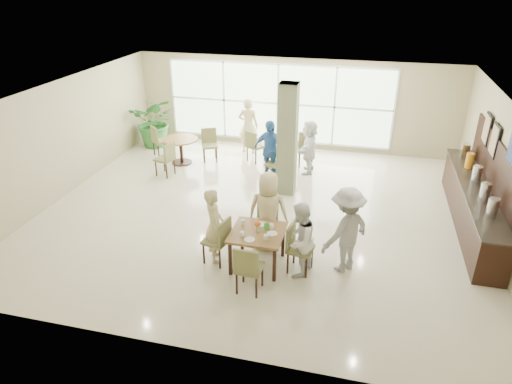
% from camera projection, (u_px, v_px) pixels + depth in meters
% --- Properties ---
extents(ground, '(10.00, 10.00, 0.00)m').
position_uv_depth(ground, '(260.00, 211.00, 10.80)').
color(ground, beige).
rests_on(ground, ground).
extents(room_shell, '(10.00, 10.00, 10.00)m').
position_uv_depth(room_shell, '(260.00, 143.00, 10.05)').
color(room_shell, white).
rests_on(room_shell, ground).
extents(window_bank, '(7.00, 0.04, 7.00)m').
position_uv_depth(window_bank, '(278.00, 104.00, 14.18)').
color(window_bank, silver).
rests_on(window_bank, ground).
extents(column, '(0.45, 0.45, 2.80)m').
position_uv_depth(column, '(287.00, 140.00, 11.15)').
color(column, '#626F4D').
rests_on(column, ground).
extents(main_table, '(0.99, 0.99, 0.75)m').
position_uv_depth(main_table, '(258.00, 236.00, 8.55)').
color(main_table, brown).
rests_on(main_table, ground).
extents(round_table_left, '(1.01, 1.01, 0.75)m').
position_uv_depth(round_table_left, '(181.00, 145.00, 13.27)').
color(round_table_left, brown).
rests_on(round_table_left, ground).
extents(round_table_right, '(1.07, 1.07, 0.75)m').
position_uv_depth(round_table_right, '(279.00, 149.00, 12.93)').
color(round_table_right, brown).
rests_on(round_table_right, ground).
extents(chairs_main_table, '(2.15, 2.04, 0.95)m').
position_uv_depth(chairs_main_table, '(258.00, 244.00, 8.63)').
color(chairs_main_table, olive).
rests_on(chairs_main_table, ground).
extents(chairs_table_left, '(2.18, 1.92, 0.95)m').
position_uv_depth(chairs_table_left, '(179.00, 148.00, 13.26)').
color(chairs_table_left, olive).
rests_on(chairs_table_left, ground).
extents(chairs_table_right, '(2.06, 1.80, 0.95)m').
position_uv_depth(chairs_table_right, '(279.00, 153.00, 12.91)').
color(chairs_table_right, olive).
rests_on(chairs_table_right, ground).
extents(tabletop_clutter, '(0.76, 0.79, 0.21)m').
position_uv_depth(tabletop_clutter, '(258.00, 229.00, 8.47)').
color(tabletop_clutter, white).
rests_on(tabletop_clutter, main_table).
extents(buffet_counter, '(0.64, 4.70, 1.95)m').
position_uv_depth(buffet_counter, '(474.00, 203.00, 9.99)').
color(buffet_counter, black).
rests_on(buffet_counter, ground).
extents(framed_art_a, '(0.05, 0.55, 0.70)m').
position_uv_depth(framed_art_a, '(495.00, 140.00, 9.79)').
color(framed_art_a, black).
rests_on(framed_art_a, ground).
extents(framed_art_b, '(0.05, 0.55, 0.70)m').
position_uv_depth(framed_art_b, '(487.00, 129.00, 10.49)').
color(framed_art_b, black).
rests_on(framed_art_b, ground).
extents(potted_plant, '(1.73, 1.73, 1.63)m').
position_uv_depth(potted_plant, '(155.00, 121.00, 14.46)').
color(potted_plant, '#2D722F').
rests_on(potted_plant, ground).
extents(teen_left, '(0.56, 0.66, 1.52)m').
position_uv_depth(teen_left, '(214.00, 225.00, 8.70)').
color(teen_left, '#C8B985').
rests_on(teen_left, ground).
extents(teen_far, '(0.83, 0.47, 1.66)m').
position_uv_depth(teen_far, '(268.00, 211.00, 9.06)').
color(teen_far, '#C8B985').
rests_on(teen_far, ground).
extents(teen_right, '(0.69, 0.81, 1.46)m').
position_uv_depth(teen_right, '(299.00, 240.00, 8.29)').
color(teen_right, white).
rests_on(teen_right, ground).
extents(teen_standing, '(1.18, 1.24, 1.69)m').
position_uv_depth(teen_standing, '(346.00, 230.00, 8.37)').
color(teen_standing, '#98989A').
rests_on(teen_standing, ground).
extents(adult_a, '(1.10, 0.87, 1.65)m').
position_uv_depth(adult_a, '(269.00, 150.00, 12.13)').
color(adult_a, '#3C71B4').
rests_on(adult_a, ground).
extents(adult_b, '(0.61, 1.39, 1.50)m').
position_uv_depth(adult_b, '(309.00, 147.00, 12.58)').
color(adult_b, white).
rests_on(adult_b, ground).
extents(adult_standing, '(0.63, 0.43, 1.71)m').
position_uv_depth(adult_standing, '(248.00, 126.00, 13.92)').
color(adult_standing, '#C8B985').
rests_on(adult_standing, ground).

